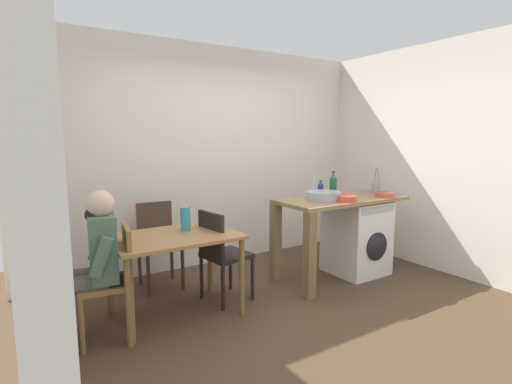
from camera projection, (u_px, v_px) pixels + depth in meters
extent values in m
plane|color=#4C3826|center=(299.00, 310.00, 3.62)|extent=(5.46, 5.46, 0.00)
cube|color=silver|center=(213.00, 157.00, 4.89)|extent=(4.60, 0.10, 2.70)
cube|color=silver|center=(17.00, 180.00, 2.29)|extent=(0.10, 3.80, 2.70)
cube|color=white|center=(23.00, 145.00, 2.54)|extent=(0.01, 0.90, 1.10)
cube|color=beige|center=(24.00, 145.00, 2.54)|extent=(0.02, 0.96, 0.06)
cube|color=silver|center=(444.00, 158.00, 4.58)|extent=(0.10, 3.80, 2.70)
cube|color=white|center=(50.00, 316.00, 2.75)|extent=(0.10, 0.80, 0.70)
cube|color=#9E7042|center=(174.00, 237.00, 3.45)|extent=(1.10, 0.76, 0.03)
cylinder|color=brown|center=(129.00, 302.00, 2.96)|extent=(0.05, 0.05, 0.71)
cylinder|color=brown|center=(242.00, 277.00, 3.49)|extent=(0.05, 0.05, 0.71)
cylinder|color=brown|center=(109.00, 276.00, 3.51)|extent=(0.05, 0.05, 0.71)
cylinder|color=brown|center=(210.00, 258.00, 4.04)|extent=(0.05, 0.05, 0.71)
cube|color=olive|center=(105.00, 284.00, 3.07)|extent=(0.45, 0.45, 0.04)
cube|color=olive|center=(127.00, 254.00, 3.11)|extent=(0.09, 0.38, 0.45)
cylinder|color=olive|center=(82.00, 325.00, 2.87)|extent=(0.04, 0.04, 0.45)
cylinder|color=olive|center=(82.00, 306.00, 3.19)|extent=(0.04, 0.04, 0.45)
cylinder|color=olive|center=(133.00, 316.00, 3.01)|extent=(0.04, 0.04, 0.45)
cylinder|color=olive|center=(128.00, 299.00, 3.34)|extent=(0.04, 0.04, 0.45)
cube|color=black|center=(227.00, 255.00, 3.82)|extent=(0.45, 0.45, 0.04)
cube|color=black|center=(211.00, 236.00, 3.67)|extent=(0.09, 0.38, 0.45)
cylinder|color=black|center=(230.00, 268.00, 4.10)|extent=(0.04, 0.04, 0.45)
cylinder|color=black|center=(252.00, 278.00, 3.83)|extent=(0.04, 0.04, 0.45)
cylinder|color=black|center=(202.00, 276.00, 3.87)|extent=(0.04, 0.04, 0.45)
cylinder|color=black|center=(223.00, 287.00, 3.60)|extent=(0.04, 0.04, 0.45)
cube|color=#4C3323|center=(160.00, 246.00, 4.12)|extent=(0.42, 0.42, 0.04)
cube|color=#4C3323|center=(155.00, 222.00, 4.24)|extent=(0.38, 0.05, 0.45)
cylinder|color=#4C3323|center=(183.00, 269.00, 4.09)|extent=(0.04, 0.04, 0.45)
cylinder|color=#4C3323|center=(148.00, 275.00, 3.91)|extent=(0.04, 0.04, 0.45)
cylinder|color=#4C3323|center=(172.00, 260.00, 4.40)|extent=(0.04, 0.04, 0.45)
cylinder|color=#4C3323|center=(140.00, 265.00, 4.22)|extent=(0.04, 0.04, 0.45)
cylinder|color=#595651|center=(58.00, 324.00, 2.89)|extent=(0.11, 0.11, 0.45)
cylinder|color=#595651|center=(59.00, 314.00, 3.05)|extent=(0.11, 0.11, 0.45)
cylinder|color=#595651|center=(80.00, 286.00, 2.91)|extent=(0.42, 0.20, 0.14)
cylinder|color=#595651|center=(80.00, 278.00, 3.07)|extent=(0.42, 0.20, 0.14)
cube|color=#4C6B56|center=(103.00, 247.00, 3.03)|extent=(0.25, 0.37, 0.52)
cylinder|color=#4C6B56|center=(101.00, 257.00, 2.83)|extent=(0.20, 0.12, 0.31)
cylinder|color=#4C6B56|center=(99.00, 243.00, 3.21)|extent=(0.20, 0.12, 0.31)
sphere|color=beige|center=(100.00, 204.00, 2.98)|extent=(0.21, 0.21, 0.21)
sphere|color=black|center=(92.00, 215.00, 2.97)|extent=(0.12, 0.12, 0.12)
cube|color=olive|center=(341.00, 199.00, 4.38)|extent=(1.50, 0.68, 0.04)
cube|color=brown|center=(310.00, 256.00, 3.83)|extent=(0.10, 0.10, 0.88)
cube|color=brown|center=(276.00, 242.00, 4.32)|extent=(0.10, 0.10, 0.88)
cube|color=white|center=(356.00, 237.00, 4.59)|extent=(0.60, 0.60, 0.86)
cylinder|color=black|center=(377.00, 246.00, 4.34)|extent=(0.32, 0.02, 0.32)
cube|color=#B2B2B7|center=(378.00, 210.00, 4.29)|extent=(0.54, 0.01, 0.08)
cylinder|color=#9EA0A5|center=(324.00, 196.00, 4.23)|extent=(0.38, 0.38, 0.09)
cylinder|color=#B2B2B7|center=(313.00, 185.00, 4.37)|extent=(0.02, 0.02, 0.28)
cylinder|color=navy|center=(321.00, 190.00, 4.49)|extent=(0.07, 0.07, 0.13)
cone|color=navy|center=(321.00, 183.00, 4.48)|extent=(0.06, 0.06, 0.04)
cylinder|color=#262626|center=(321.00, 181.00, 4.48)|extent=(0.03, 0.03, 0.01)
cylinder|color=#19592D|center=(333.00, 187.00, 4.53)|extent=(0.08, 0.08, 0.21)
cone|color=#19592D|center=(333.00, 176.00, 4.51)|extent=(0.07, 0.07, 0.06)
cylinder|color=#262626|center=(333.00, 172.00, 4.50)|extent=(0.03, 0.03, 0.02)
cylinder|color=#D84C38|center=(346.00, 198.00, 4.14)|extent=(0.23, 0.23, 0.06)
cylinder|color=maroon|center=(346.00, 197.00, 4.13)|extent=(0.18, 0.18, 0.03)
cylinder|color=gray|center=(376.00, 188.00, 4.75)|extent=(0.11, 0.11, 0.13)
cylinder|color=#99724C|center=(375.00, 176.00, 4.73)|extent=(0.01, 0.04, 0.18)
cylinder|color=#99724C|center=(379.00, 176.00, 4.73)|extent=(0.01, 0.05, 0.18)
cylinder|color=#D84C38|center=(384.00, 195.00, 4.43)|extent=(0.20, 0.20, 0.05)
cylinder|color=maroon|center=(384.00, 193.00, 4.43)|extent=(0.16, 0.16, 0.03)
cylinder|color=teal|center=(185.00, 219.00, 3.59)|extent=(0.09, 0.09, 0.22)
cube|color=#B2B2B7|center=(345.00, 199.00, 4.27)|extent=(0.15, 0.06, 0.01)
cube|color=#262628|center=(345.00, 199.00, 4.27)|extent=(0.15, 0.06, 0.01)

